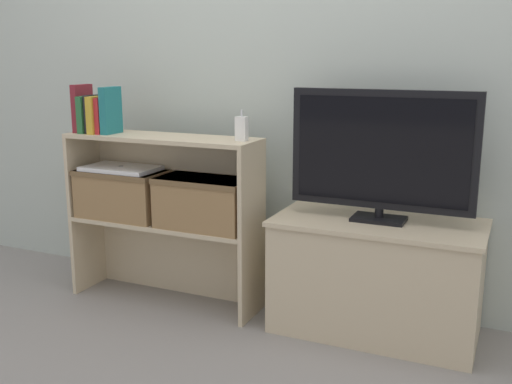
% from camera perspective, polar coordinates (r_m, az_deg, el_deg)
% --- Properties ---
extents(ground_plane, '(16.00, 16.00, 0.00)m').
position_cam_1_polar(ground_plane, '(2.72, -1.17, -12.83)').
color(ground_plane, gray).
extents(wall_back, '(10.00, 0.05, 2.40)m').
position_cam_1_polar(wall_back, '(2.88, 2.80, 13.29)').
color(wall_back, '#B2BCB2').
rests_on(wall_back, ground_plane).
extents(tv_stand, '(0.87, 0.45, 0.50)m').
position_cam_1_polar(tv_stand, '(2.65, 11.37, -7.88)').
color(tv_stand, '#CCB793').
rests_on(tv_stand, ground_plane).
extents(tv, '(0.77, 0.14, 0.55)m').
position_cam_1_polar(tv, '(2.51, 11.90, 3.71)').
color(tv, black).
rests_on(tv, tv_stand).
extents(bookshelf_lower_tier, '(0.95, 0.26, 0.40)m').
position_cam_1_polar(bookshelf_lower_tier, '(2.99, -8.07, -5.18)').
color(bookshelf_lower_tier, '#CCB793').
rests_on(bookshelf_lower_tier, ground_plane).
extents(bookshelf_upper_tier, '(0.95, 0.26, 0.41)m').
position_cam_1_polar(bookshelf_upper_tier, '(2.89, -8.32, 2.52)').
color(bookshelf_upper_tier, '#CCB793').
rests_on(bookshelf_upper_tier, bookshelf_lower_tier).
extents(book_maroon, '(0.03, 0.13, 0.23)m').
position_cam_1_polar(book_maroon, '(3.05, -16.20, 7.66)').
color(book_maroon, maroon).
rests_on(book_maroon, bookshelf_upper_tier).
extents(book_forest, '(0.03, 0.15, 0.18)m').
position_cam_1_polar(book_forest, '(3.02, -15.62, 7.15)').
color(book_forest, '#286638').
rests_on(book_forest, bookshelf_upper_tier).
extents(book_charcoal, '(0.02, 0.13, 0.18)m').
position_cam_1_polar(book_charcoal, '(3.01, -15.16, 7.21)').
color(book_charcoal, '#232328').
rests_on(book_charcoal, bookshelf_upper_tier).
extents(book_mustard, '(0.04, 0.16, 0.18)m').
position_cam_1_polar(book_mustard, '(2.99, -14.69, 7.15)').
color(book_mustard, gold).
rests_on(book_mustard, bookshelf_upper_tier).
extents(book_crimson, '(0.02, 0.13, 0.17)m').
position_cam_1_polar(book_crimson, '(2.97, -14.19, 7.09)').
color(book_crimson, '#B22328').
rests_on(book_crimson, bookshelf_upper_tier).
extents(book_teal, '(0.04, 0.13, 0.22)m').
position_cam_1_polar(book_teal, '(2.94, -13.67, 7.56)').
color(book_teal, '#1E7075').
rests_on(book_teal, bookshelf_upper_tier).
extents(baby_monitor, '(0.05, 0.03, 0.14)m').
position_cam_1_polar(baby_monitor, '(2.62, -1.38, 6.06)').
color(baby_monitor, white).
rests_on(baby_monitor, bookshelf_upper_tier).
extents(storage_basket_left, '(0.43, 0.23, 0.23)m').
position_cam_1_polar(storage_basket_left, '(2.99, -12.63, 0.03)').
color(storage_basket_left, '#937047').
rests_on(storage_basket_left, bookshelf_lower_tier).
extents(storage_basket_right, '(0.43, 0.23, 0.23)m').
position_cam_1_polar(storage_basket_right, '(2.75, -5.00, -0.83)').
color(storage_basket_right, '#937047').
rests_on(storage_basket_right, bookshelf_lower_tier).
extents(laptop, '(0.36, 0.21, 0.02)m').
position_cam_1_polar(laptop, '(2.97, -12.74, 2.21)').
color(laptop, white).
rests_on(laptop, storage_basket_left).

